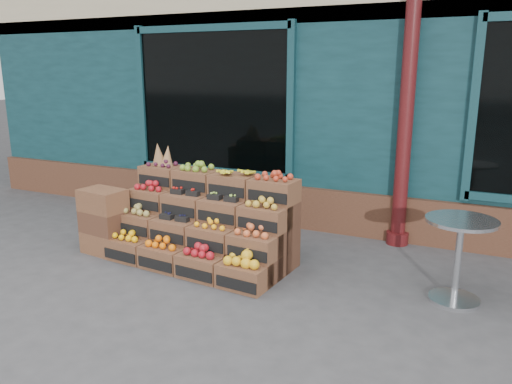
% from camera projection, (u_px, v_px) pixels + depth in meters
% --- Properties ---
extents(ground, '(60.00, 60.00, 0.00)m').
position_uv_depth(ground, '(245.00, 288.00, 5.19)').
color(ground, '#3E3E40').
rests_on(ground, ground).
extents(shop_facade, '(12.00, 6.24, 4.80)m').
position_uv_depth(shop_facade, '(368.00, 58.00, 9.11)').
color(shop_facade, '#103238').
rests_on(shop_facade, ground).
extents(crate_display, '(2.19, 1.20, 1.32)m').
position_uv_depth(crate_display, '(204.00, 227.00, 5.86)').
color(crate_display, brown).
rests_on(crate_display, ground).
extents(spare_crates, '(0.58, 0.43, 0.80)m').
position_uv_depth(spare_crates, '(104.00, 221.00, 6.11)').
color(spare_crates, brown).
rests_on(spare_crates, ground).
extents(bistro_table, '(0.67, 0.67, 0.84)m').
position_uv_depth(bistro_table, '(459.00, 251.00, 4.78)').
color(bistro_table, '#B0B2B7').
rests_on(bistro_table, ground).
extents(shopkeeper, '(0.77, 0.60, 1.88)m').
position_uv_depth(shopkeeper, '(237.00, 150.00, 8.02)').
color(shopkeeper, '#1B6130').
rests_on(shopkeeper, ground).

